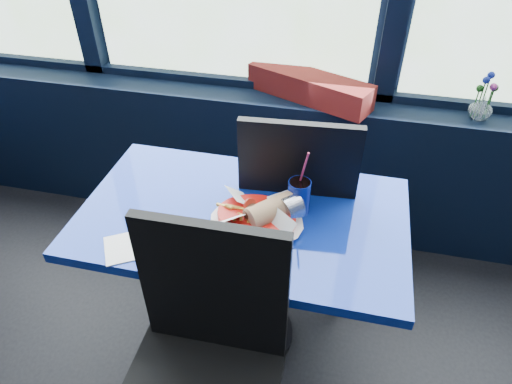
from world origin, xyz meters
name	(u,v)px	position (x,y,z in m)	size (l,w,h in m)	color
window_sill	(230,154)	(0.00, 2.87, 0.40)	(5.00, 0.26, 0.80)	black
near_table	(243,248)	(0.30, 2.00, 0.57)	(1.20, 0.70, 0.75)	black
chair_near_front	(203,363)	(0.31, 1.47, 0.60)	(0.48, 0.49, 1.05)	black
chair_near_back	(302,199)	(0.48, 2.31, 0.61)	(0.51, 0.52, 1.05)	black
planter_box	(309,87)	(0.42, 2.87, 0.86)	(0.64, 0.16, 0.13)	maroon
flower_vase	(482,105)	(1.22, 2.85, 0.87)	(0.11, 0.11, 0.22)	silver
food_basket	(258,216)	(0.37, 1.95, 0.79)	(0.36, 0.36, 0.11)	red
ketchup_bottle	(310,156)	(0.51, 2.27, 0.86)	(0.06, 0.06, 0.24)	red
soda_cup	(299,196)	(0.50, 2.06, 0.82)	(0.08, 0.08, 0.28)	navy
napkin	(126,247)	(-0.04, 1.74, 0.75)	(0.14, 0.14, 0.00)	white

